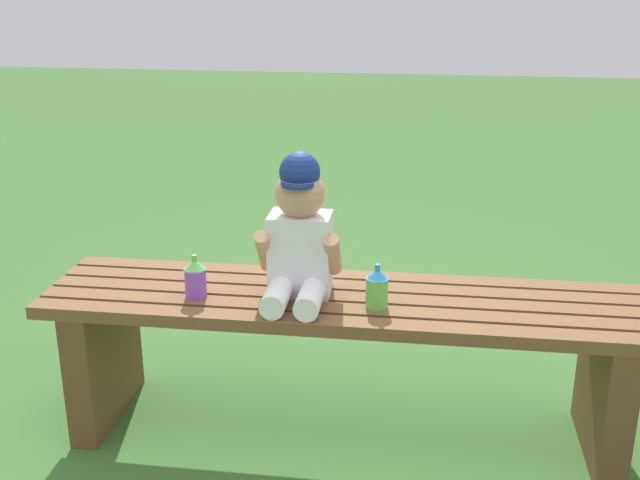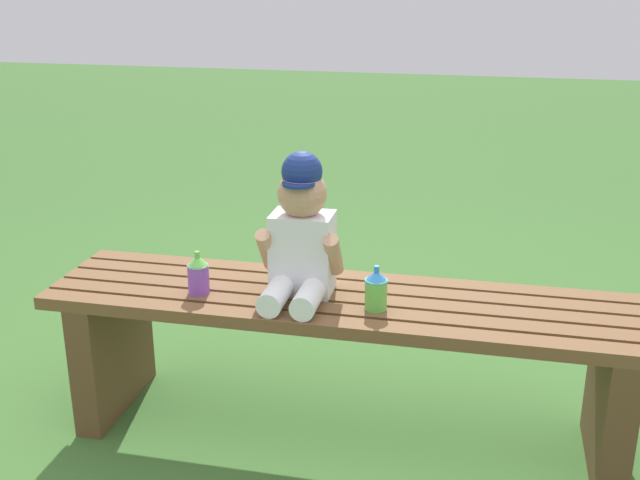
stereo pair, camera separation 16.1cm
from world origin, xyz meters
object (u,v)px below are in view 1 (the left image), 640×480
Objects in this scene: sippy_cup_left at (195,277)px; sippy_cup_right at (377,287)px; child_figure at (299,235)px; park_bench at (344,341)px.

sippy_cup_left is 1.00× the size of sippy_cup_right.
child_figure is 0.26m from sippy_cup_right.
sippy_cup_right is (0.22, -0.06, -0.12)m from child_figure.
park_bench is 0.23m from sippy_cup_right.
sippy_cup_right is at bearing 0.00° from sippy_cup_left.
sippy_cup_left is at bearing -168.64° from child_figure.
park_bench is 0.34m from child_figure.
child_figure reaches higher than park_bench.
child_figure reaches higher than sippy_cup_left.
sippy_cup_left is at bearing -171.18° from park_bench.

